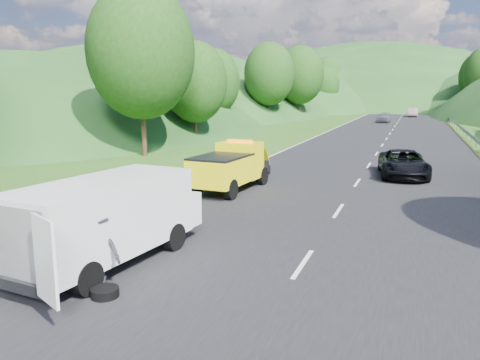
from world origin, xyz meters
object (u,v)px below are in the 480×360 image
at_px(worker, 98,286).
at_px(spare_tire, 105,297).
at_px(tow_truck, 231,167).
at_px(white_van, 108,217).
at_px(child, 182,225).
at_px(woman, 169,218).
at_px(passing_suv, 402,177).
at_px(suitcase, 139,204).

height_order(worker, spare_tire, worker).
relative_size(tow_truck, worker, 2.92).
xyz_separation_m(white_van, child, (0.10, 3.87, -1.28)).
height_order(child, worker, worker).
height_order(woman, passing_suv, woman).
xyz_separation_m(white_van, worker, (0.61, -1.34, -1.28)).
distance_m(tow_truck, passing_suv, 9.79).
distance_m(white_van, child, 4.08).
relative_size(child, passing_suv, 0.21).
xyz_separation_m(tow_truck, suitcase, (-1.77, -4.97, -0.78)).
relative_size(worker, suitcase, 2.84).
distance_m(spare_tire, passing_suv, 18.99).
xyz_separation_m(tow_truck, child, (0.58, -6.05, -1.10)).
bearing_deg(spare_tire, passing_suv, 72.50).
bearing_deg(child, suitcase, -168.59).
xyz_separation_m(child, worker, (0.51, -5.22, 0.00)).
bearing_deg(woman, suitcase, 54.94).
distance_m(tow_truck, worker, 11.37).
distance_m(tow_truck, spare_tire, 11.89).
relative_size(tow_truck, child, 5.05).
relative_size(white_van, passing_suv, 1.29).
bearing_deg(child, passing_suv, 97.45).
xyz_separation_m(woman, child, (0.88, -0.65, 0.00)).
xyz_separation_m(white_van, suitcase, (-2.25, 4.95, -0.96)).
height_order(tow_truck, passing_suv, tow_truck).
relative_size(woman, spare_tire, 2.98).
bearing_deg(white_van, passing_suv, 73.09).
bearing_deg(child, tow_truck, 131.49).
xyz_separation_m(woman, spare_tire, (1.93, -6.33, 0.00)).
relative_size(woman, worker, 1.00).
xyz_separation_m(white_van, passing_suv, (6.86, 16.30, -1.28)).
distance_m(woman, spare_tire, 6.62).
height_order(white_van, passing_suv, white_van).
distance_m(child, worker, 5.24).
relative_size(woman, suitcase, 2.85).
bearing_deg(tow_truck, child, -80.57).
bearing_deg(woman, passing_suv, -52.04).
bearing_deg(suitcase, child, -24.58).
bearing_deg(passing_suv, suitcase, -135.87).
height_order(white_van, spare_tire, white_van).
xyz_separation_m(woman, passing_suv, (7.64, 11.78, 0.00)).
relative_size(suitcase, passing_suv, 0.13).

